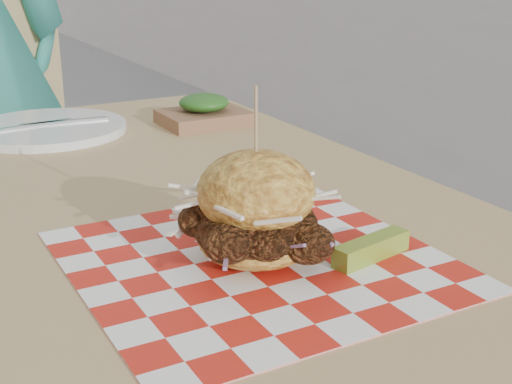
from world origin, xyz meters
The scene contains 6 objects.
patio_table centered at (-0.02, -0.30, 0.67)m, with size 0.80×1.20×0.75m.
paper_liner centered at (0.04, -0.52, 0.75)m, with size 0.36×0.36×0.00m, color red.
sandwich centered at (0.04, -0.52, 0.80)m, with size 0.16×0.16×0.18m.
pickle_spear centered at (0.15, -0.58, 0.76)m, with size 0.10×0.02×0.02m, color #95AF32.
place_setting centered at (-0.02, 0.12, 0.76)m, with size 0.27×0.27×0.02m.
kraft_tray centered at (0.25, 0.04, 0.77)m, with size 0.15×0.12×0.06m.
Camera 1 is at (-0.28, -1.11, 1.06)m, focal length 50.00 mm.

